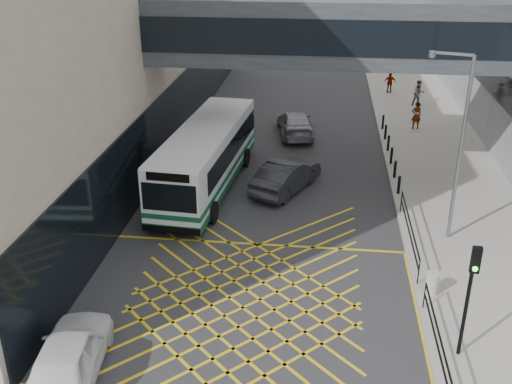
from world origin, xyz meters
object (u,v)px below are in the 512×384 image
(bus, at_px, (207,156))
(pedestrian_a, at_px, (416,115))
(car_dark, at_px, (286,176))
(car_silver, at_px, (295,123))
(litter_bin, at_px, (432,284))
(pedestrian_c, at_px, (390,83))
(traffic_light, at_px, (470,286))
(car_white, at_px, (69,356))
(street_lamp, at_px, (458,138))
(pedestrian_b, at_px, (419,93))

(bus, distance_m, pedestrian_a, 15.36)
(car_dark, height_order, car_silver, car_silver)
(litter_bin, relative_size, pedestrian_a, 0.47)
(bus, distance_m, litter_bin, 13.02)
(car_silver, distance_m, pedestrian_c, 12.33)
(traffic_light, bearing_deg, pedestrian_c, 93.53)
(bus, xyz_separation_m, pedestrian_a, (11.44, 10.23, -0.65))
(car_white, height_order, car_silver, car_white)
(car_white, bearing_deg, street_lamp, -148.14)
(pedestrian_b, bearing_deg, traffic_light, -109.32)
(traffic_light, height_order, litter_bin, traffic_light)
(pedestrian_a, distance_m, pedestrian_c, 8.83)
(pedestrian_a, xyz_separation_m, pedestrian_c, (-0.87, 8.79, -0.08))
(car_silver, height_order, pedestrian_a, pedestrian_a)
(bus, distance_m, pedestrian_c, 21.77)
(bus, height_order, traffic_light, traffic_light)
(bus, distance_m, street_lamp, 11.97)
(litter_bin, xyz_separation_m, pedestrian_b, (2.62, 24.30, 0.48))
(traffic_light, xyz_separation_m, pedestrian_a, (1.42, 22.20, -1.62))
(litter_bin, distance_m, pedestrian_b, 24.45)
(car_dark, bearing_deg, car_silver, -66.13)
(street_lamp, distance_m, litter_bin, 6.03)
(car_silver, relative_size, pedestrian_a, 2.88)
(car_silver, bearing_deg, car_dark, 81.06)
(car_white, distance_m, street_lamp, 16.10)
(car_dark, relative_size, pedestrian_a, 2.86)
(pedestrian_a, relative_size, pedestrian_c, 1.11)
(car_white, xyz_separation_m, pedestrian_c, (11.94, 33.07, 0.16))
(car_silver, bearing_deg, traffic_light, 97.43)
(bus, relative_size, traffic_light, 2.97)
(car_dark, height_order, street_lamp, street_lamp)
(pedestrian_b, bearing_deg, car_dark, -132.81)
(car_silver, height_order, litter_bin, car_silver)
(bus, relative_size, car_silver, 2.27)
(litter_bin, height_order, pedestrian_a, pedestrian_a)
(pedestrian_a, bearing_deg, car_silver, -1.45)
(car_white, relative_size, car_dark, 0.99)
(pedestrian_b, bearing_deg, bus, -142.77)
(car_dark, bearing_deg, pedestrian_c, -85.62)
(pedestrian_c, bearing_deg, traffic_light, 91.18)
(pedestrian_b, bearing_deg, litter_bin, -110.79)
(pedestrian_c, bearing_deg, pedestrian_a, 97.84)
(street_lamp, bearing_deg, pedestrian_b, 102.03)
(bus, distance_m, traffic_light, 15.64)
(bus, xyz_separation_m, car_dark, (3.92, 0.03, -0.90))
(litter_bin, xyz_separation_m, pedestrian_c, (0.91, 27.67, 0.37))
(car_silver, distance_m, pedestrian_a, 7.71)
(car_white, distance_m, litter_bin, 12.28)
(pedestrian_a, bearing_deg, street_lamp, 74.43)
(bus, distance_m, car_dark, 4.02)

